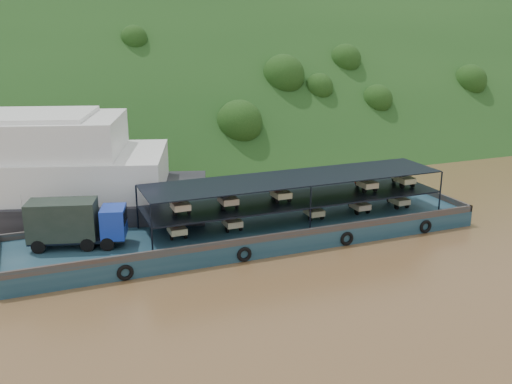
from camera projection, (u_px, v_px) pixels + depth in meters
name	position (u px, v px, depth m)	size (l,w,h in m)	color
ground	(296.00, 241.00, 42.66)	(160.00, 160.00, 0.00)	brown
hillside	(176.00, 149.00, 74.73)	(140.00, 28.00, 28.00)	#183A15
cargo_barge	(242.00, 228.00, 42.09)	(35.00, 7.18, 4.54)	#123040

